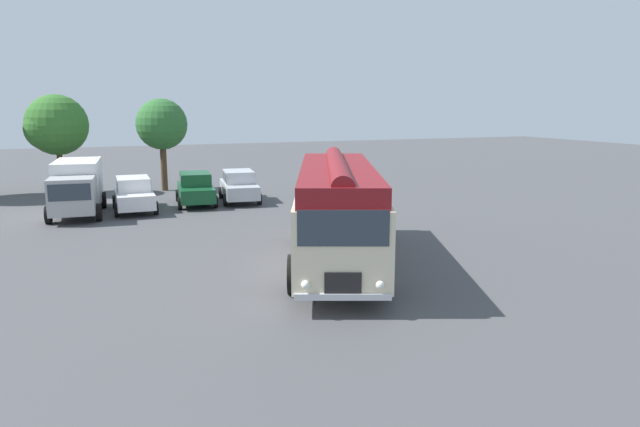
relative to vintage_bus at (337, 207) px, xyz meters
The scene contains 8 objects.
ground_plane 2.11m from the vintage_bus, 142.80° to the right, with size 120.00×120.00×0.00m, color #474749.
vintage_bus is the anchor object (origin of this frame).
car_near_left 13.54m from the vintage_bus, 114.34° to the left, with size 1.96×4.20×1.66m.
car_mid_left 13.39m from the vintage_bus, 100.48° to the left, with size 2.25×4.34×1.66m.
car_mid_right 13.27m from the vintage_bus, 90.35° to the left, with size 2.33×4.37×1.66m.
box_van 14.93m from the vintage_bus, 122.90° to the left, with size 2.64×5.89×2.50m.
tree_left_of_centre 21.63m from the vintage_bus, 115.49° to the left, with size 3.48×3.47×5.75m.
tree_centre 19.24m from the vintage_bus, 100.02° to the left, with size 3.04×3.04×5.53m.
Camera 1 is at (-6.46, -16.18, 5.15)m, focal length 32.00 mm.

